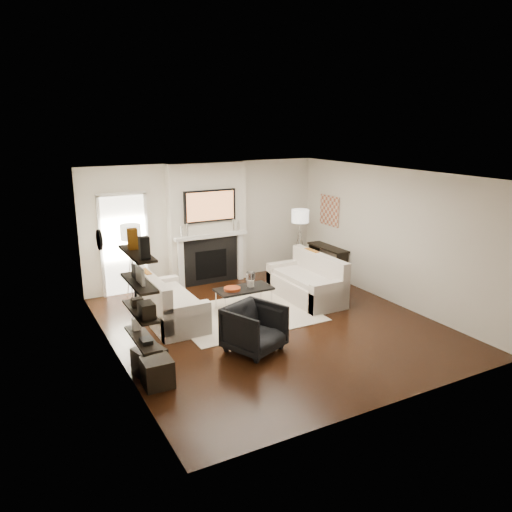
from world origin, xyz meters
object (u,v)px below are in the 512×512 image
lamp_left_shade (131,232)px  lamp_right_shade (300,216)px  armchair (254,326)px  ottoman_near (150,362)px  loveseat_left_base (171,311)px  loveseat_right_base (306,289)px  coffee_table (244,289)px

lamp_left_shade → lamp_right_shade: (3.90, -0.13, 0.00)m
armchair → ottoman_near: 1.72m
loveseat_left_base → ottoman_near: bearing=-117.9°
armchair → lamp_left_shade: 3.49m
loveseat_right_base → loveseat_left_base: bearing=176.9°
lamp_left_shade → lamp_right_shade: bearing=-2.0°
loveseat_right_base → lamp_right_shade: (0.75, 1.40, 1.24)m
armchair → lamp_left_shade: bearing=86.3°
coffee_table → ottoman_near: coffee_table is taller
armchair → ottoman_near: (-1.71, 0.03, -0.21)m
armchair → lamp_left_shade: size_ratio=2.07×
loveseat_left_base → loveseat_right_base: 2.85m
loveseat_right_base → armchair: armchair is taller
loveseat_left_base → loveseat_right_base: (2.85, -0.15, 0.00)m
lamp_left_shade → armchair: bearing=-71.0°
loveseat_left_base → loveseat_right_base: bearing=-3.1°
loveseat_left_base → lamp_right_shade: size_ratio=4.50×
coffee_table → armchair: size_ratio=1.33×
loveseat_left_base → ottoman_near: 1.98m
armchair → lamp_right_shade: bearing=24.2°
loveseat_right_base → ottoman_near: bearing=-157.1°
loveseat_left_base → lamp_right_shade: (3.60, 1.24, 1.24)m
loveseat_left_base → lamp_left_shade: bearing=102.4°
lamp_right_shade → ottoman_near: (-4.52, -2.99, -1.25)m
coffee_table → lamp_right_shade: bearing=31.1°
coffee_table → lamp_left_shade: size_ratio=2.75×
loveseat_left_base → coffee_table: size_ratio=1.64×
loveseat_right_base → lamp_left_shade: 3.72m
loveseat_right_base → coffee_table: size_ratio=1.64×
loveseat_left_base → ottoman_near: loveseat_left_base is taller
coffee_table → armchair: armchair is taller
ottoman_near → lamp_left_shade: bearing=78.8°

